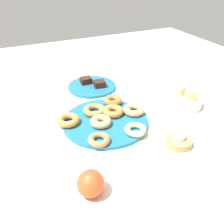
{
  "coord_description": "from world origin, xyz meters",
  "views": [
    {
      "loc": [
        0.77,
        -0.33,
        0.57
      ],
      "look_at": [
        0.0,
        0.03,
        0.04
      ],
      "focal_mm": 40.14,
      "sensor_mm": 36.0,
      "label": 1
    }
  ],
  "objects_px": {
    "donut_2": "(94,110)",
    "donut_7": "(101,121)",
    "brownie_far": "(99,84)",
    "melon_chunk_left": "(180,91)",
    "donut_1": "(113,101)",
    "melon_chunk_right": "(191,96)",
    "donut_6": "(68,120)",
    "brownie_near": "(86,80)",
    "apple": "(90,183)",
    "donut_5": "(134,110)",
    "candle_holder": "(178,141)",
    "tealight": "(179,137)",
    "fruit_bowl": "(183,101)",
    "donut_3": "(135,130)",
    "donut_plate": "(105,121)",
    "donut_0": "(99,140)",
    "cake_plate": "(92,86)",
    "donut_4": "(113,111)"
  },
  "relations": [
    {
      "from": "donut_2",
      "to": "donut_7",
      "type": "distance_m",
      "value": 0.09
    },
    {
      "from": "donut_7",
      "to": "brownie_far",
      "type": "relative_size",
      "value": 1.55
    },
    {
      "from": "brownie_far",
      "to": "melon_chunk_left",
      "type": "xyz_separation_m",
      "value": [
        0.28,
        0.28,
        0.03
      ]
    },
    {
      "from": "donut_1",
      "to": "melon_chunk_right",
      "type": "height_order",
      "value": "melon_chunk_right"
    },
    {
      "from": "donut_6",
      "to": "brownie_near",
      "type": "distance_m",
      "value": 0.37
    },
    {
      "from": "apple",
      "to": "donut_7",
      "type": "bearing_deg",
      "value": 152.27
    },
    {
      "from": "donut_5",
      "to": "donut_7",
      "type": "xyz_separation_m",
      "value": [
        0.02,
        -0.16,
        0.0
      ]
    },
    {
      "from": "candle_holder",
      "to": "tealight",
      "type": "xyz_separation_m",
      "value": [
        0.0,
        0.0,
        0.02
      ]
    },
    {
      "from": "tealight",
      "to": "fruit_bowl",
      "type": "distance_m",
      "value": 0.29
    },
    {
      "from": "donut_3",
      "to": "apple",
      "type": "relative_size",
      "value": 1.04
    },
    {
      "from": "donut_5",
      "to": "brownie_far",
      "type": "height_order",
      "value": "brownie_far"
    },
    {
      "from": "donut_1",
      "to": "donut_3",
      "type": "height_order",
      "value": "donut_1"
    },
    {
      "from": "donut_6",
      "to": "brownie_near",
      "type": "relative_size",
      "value": 1.69
    },
    {
      "from": "donut_2",
      "to": "melon_chunk_left",
      "type": "bearing_deg",
      "value": 81.69
    },
    {
      "from": "donut_plate",
      "to": "brownie_far",
      "type": "relative_size",
      "value": 6.43
    },
    {
      "from": "donut_7",
      "to": "melon_chunk_right",
      "type": "relative_size",
      "value": 2.31
    },
    {
      "from": "melon_chunk_left",
      "to": "donut_0",
      "type": "bearing_deg",
      "value": -73.67
    },
    {
      "from": "cake_plate",
      "to": "apple",
      "type": "xyz_separation_m",
      "value": [
        0.63,
        -0.24,
        0.03
      ]
    },
    {
      "from": "donut_0",
      "to": "donut_3",
      "type": "xyz_separation_m",
      "value": [
        0.0,
        0.15,
        -0.0
      ]
    },
    {
      "from": "donut_6",
      "to": "tealight",
      "type": "bearing_deg",
      "value": 49.54
    },
    {
      "from": "donut_plate",
      "to": "melon_chunk_right",
      "type": "bearing_deg",
      "value": 83.08
    },
    {
      "from": "donut_4",
      "to": "melon_chunk_right",
      "type": "relative_size",
      "value": 2.42
    },
    {
      "from": "brownie_far",
      "to": "tealight",
      "type": "xyz_separation_m",
      "value": [
        0.53,
        0.09,
        0.0
      ]
    },
    {
      "from": "melon_chunk_left",
      "to": "cake_plate",
      "type": "bearing_deg",
      "value": -135.31
    },
    {
      "from": "cake_plate",
      "to": "tealight",
      "type": "height_order",
      "value": "tealight"
    },
    {
      "from": "cake_plate",
      "to": "melon_chunk_right",
      "type": "xyz_separation_m",
      "value": [
        0.37,
        0.32,
        0.05
      ]
    },
    {
      "from": "apple",
      "to": "cake_plate",
      "type": "bearing_deg",
      "value": 158.78
    },
    {
      "from": "donut_4",
      "to": "candle_holder",
      "type": "height_order",
      "value": "donut_4"
    },
    {
      "from": "cake_plate",
      "to": "donut_6",
      "type": "bearing_deg",
      "value": -36.3
    },
    {
      "from": "cake_plate",
      "to": "brownie_far",
      "type": "bearing_deg",
      "value": 45.0
    },
    {
      "from": "melon_chunk_right",
      "to": "apple",
      "type": "bearing_deg",
      "value": -65.18
    },
    {
      "from": "donut_5",
      "to": "donut_7",
      "type": "distance_m",
      "value": 0.16
    },
    {
      "from": "donut_3",
      "to": "brownie_near",
      "type": "relative_size",
      "value": 1.53
    },
    {
      "from": "donut_3",
      "to": "donut_4",
      "type": "height_order",
      "value": "donut_4"
    },
    {
      "from": "fruit_bowl",
      "to": "apple",
      "type": "bearing_deg",
      "value": -62.27
    },
    {
      "from": "donut_4",
      "to": "melon_chunk_left",
      "type": "xyz_separation_m",
      "value": [
        0.01,
        0.33,
        0.03
      ]
    },
    {
      "from": "donut_1",
      "to": "melon_chunk_right",
      "type": "distance_m",
      "value": 0.34
    },
    {
      "from": "donut_plate",
      "to": "candle_holder",
      "type": "distance_m",
      "value": 0.3
    },
    {
      "from": "donut_5",
      "to": "fruit_bowl",
      "type": "height_order",
      "value": "same"
    },
    {
      "from": "fruit_bowl",
      "to": "donut_3",
      "type": "bearing_deg",
      "value": -70.96
    },
    {
      "from": "cake_plate",
      "to": "tealight",
      "type": "distance_m",
      "value": 0.57
    },
    {
      "from": "donut_6",
      "to": "candle_holder",
      "type": "bearing_deg",
      "value": 49.54
    },
    {
      "from": "donut_4",
      "to": "donut_6",
      "type": "relative_size",
      "value": 0.96
    },
    {
      "from": "fruit_bowl",
      "to": "donut_0",
      "type": "bearing_deg",
      "value": -77.15
    },
    {
      "from": "donut_0",
      "to": "candle_holder",
      "type": "height_order",
      "value": "donut_0"
    },
    {
      "from": "donut_6",
      "to": "donut_plate",
      "type": "bearing_deg",
      "value": 73.59
    },
    {
      "from": "candle_holder",
      "to": "melon_chunk_left",
      "type": "bearing_deg",
      "value": 142.29
    },
    {
      "from": "donut_4",
      "to": "donut_3",
      "type": "bearing_deg",
      "value": 8.63
    },
    {
      "from": "donut_3",
      "to": "apple",
      "type": "height_order",
      "value": "apple"
    },
    {
      "from": "candle_holder",
      "to": "donut_4",
      "type": "bearing_deg",
      "value": -152.44
    }
  ]
}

